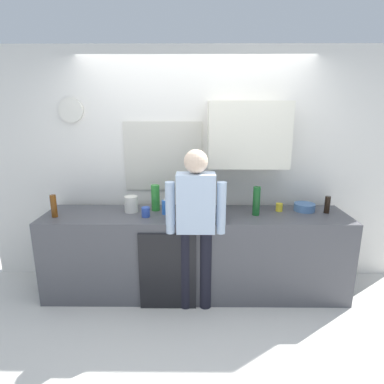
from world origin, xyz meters
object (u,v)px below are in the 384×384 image
object	(u,v)px
mixing_bowl	(304,207)
storage_canister	(131,204)
coffee_maker	(206,201)
cup_blue_mug	(146,212)
dish_soap	(165,207)
bottle_green_wine	(256,201)
bottle_dark_sauce	(327,205)
cup_terracotta_mug	(201,205)
person_at_sink	(196,218)
bottle_clear_soda	(156,198)
cup_yellow_cup	(279,207)
bottle_amber_beer	(54,206)

from	to	relation	value
mixing_bowl	storage_canister	distance (m)	1.85
coffee_maker	cup_blue_mug	bearing A→B (deg)	-172.56
cup_blue_mug	coffee_maker	bearing A→B (deg)	7.44
dish_soap	bottle_green_wine	bearing A→B (deg)	-1.28
bottle_dark_sauce	cup_terracotta_mug	xyz separation A→B (m)	(-1.32, 0.11, -0.04)
bottle_green_wine	cup_terracotta_mug	distance (m)	0.60
bottle_green_wine	cup_blue_mug	bearing A→B (deg)	-176.76
bottle_dark_sauce	person_at_sink	size ratio (longest dim) A/B	0.11
bottle_clear_soda	storage_canister	size ratio (longest dim) A/B	1.65
cup_yellow_cup	dish_soap	distance (m)	1.22
bottle_amber_beer	cup_yellow_cup	distance (m)	2.34
dish_soap	bottle_amber_beer	bearing A→B (deg)	-175.06
bottle_amber_beer	bottle_clear_soda	world-z (taller)	bottle_clear_soda
bottle_amber_beer	cup_yellow_cup	size ratio (longest dim) A/B	2.71
cup_blue_mug	bottle_amber_beer	bearing A→B (deg)	-179.31
coffee_maker	dish_soap	xyz separation A→B (m)	(-0.43, 0.01, -0.07)
storage_canister	mixing_bowl	bearing A→B (deg)	1.65
bottle_green_wine	mixing_bowl	distance (m)	0.58
cup_yellow_cup	cup_blue_mug	distance (m)	1.42
mixing_bowl	person_at_sink	distance (m)	1.24
storage_canister	person_at_sink	size ratio (longest dim) A/B	0.11
cup_yellow_cup	mixing_bowl	world-z (taller)	cup_yellow_cup
bottle_dark_sauce	cup_blue_mug	bearing A→B (deg)	-175.89
bottle_green_wine	dish_soap	size ratio (longest dim) A/B	1.67
bottle_clear_soda	bottle_amber_beer	bearing A→B (deg)	-167.23
cup_terracotta_mug	person_at_sink	xyz separation A→B (m)	(-0.06, -0.46, 0.01)
cup_yellow_cup	bottle_amber_beer	bearing A→B (deg)	-174.91
cup_terracotta_mug	person_at_sink	bearing A→B (deg)	-97.62
bottle_dark_sauce	storage_canister	xyz separation A→B (m)	(-2.06, 0.02, -0.01)
bottle_dark_sauce	storage_canister	world-z (taller)	bottle_dark_sauce
bottle_dark_sauce	cup_terracotta_mug	world-z (taller)	bottle_dark_sauce
dish_soap	person_at_sink	size ratio (longest dim) A/B	0.11
mixing_bowl	bottle_clear_soda	bearing A→B (deg)	179.82
coffee_maker	cup_blue_mug	distance (m)	0.62
bottle_green_wine	person_at_sink	bearing A→B (deg)	-156.16
bottle_green_wine	cup_yellow_cup	size ratio (longest dim) A/B	3.53
coffee_maker	dish_soap	world-z (taller)	coffee_maker
bottle_clear_soda	storage_canister	xyz separation A→B (m)	(-0.25, -0.06, -0.05)
bottle_amber_beer	storage_canister	xyz separation A→B (m)	(0.75, 0.17, -0.03)
coffee_maker	dish_soap	bearing A→B (deg)	179.32
bottle_clear_soda	storage_canister	bearing A→B (deg)	-167.02
cup_yellow_cup	bottle_green_wine	bearing A→B (deg)	-154.26
cup_blue_mug	person_at_sink	xyz separation A→B (m)	(0.51, -0.21, 0.01)
cup_blue_mug	bottle_clear_soda	bearing A→B (deg)	70.45
cup_blue_mug	dish_soap	xyz separation A→B (m)	(0.18, 0.08, 0.03)
storage_canister	bottle_amber_beer	bearing A→B (deg)	-167.30
cup_blue_mug	storage_canister	size ratio (longest dim) A/B	0.59
cup_blue_mug	bottle_dark_sauce	bearing A→B (deg)	4.11
bottle_amber_beer	mixing_bowl	distance (m)	2.61
cup_terracotta_mug	mixing_bowl	distance (m)	1.11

